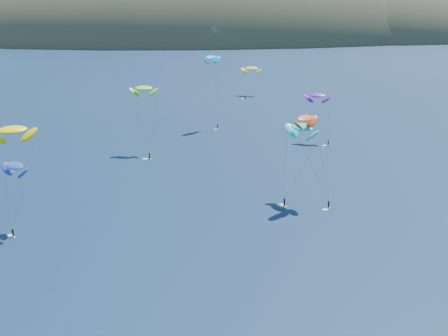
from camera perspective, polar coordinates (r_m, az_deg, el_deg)
island at (r=633.73m, az=-0.48°, el=11.32°), size 730.00×300.00×210.00m
kitesurfer_2 at (r=140.78m, az=-18.76°, el=3.32°), size 10.30×13.96×25.56m
kitesurfer_3 at (r=199.84m, az=-7.36°, el=7.24°), size 8.89×12.95×22.81m
kitesurfer_4 at (r=230.11m, az=-1.16°, el=10.08°), size 8.52×8.20×28.25m
kitesurfer_5 at (r=155.00m, az=7.14°, el=3.72°), size 10.30×11.59×21.54m
kitesurfer_6 at (r=214.08m, az=8.56°, el=6.58°), size 9.36×11.24×18.10m
kitesurfer_9 at (r=151.81m, az=7.45°, el=4.51°), size 10.69×9.75×23.90m
kitesurfer_10 at (r=146.03m, az=-18.61°, el=0.19°), size 8.80×12.34×16.40m
kitesurfer_11 at (r=297.62m, az=2.53°, el=9.10°), size 10.35×16.05×15.17m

